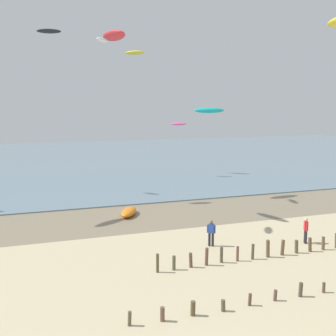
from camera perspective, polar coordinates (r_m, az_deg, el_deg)
The scene contains 13 objects.
wet_sand_strip at distance 35.46m, azimuth -8.27°, elevation -6.71°, with size 120.00×8.68×0.01m, color #84755B.
sea at distance 73.81m, azimuth -14.46°, elevation 0.93°, with size 160.00×70.00×0.10m, color slate.
groyne_mid at distance 23.24m, azimuth 18.77°, elevation -14.46°, with size 19.63×0.34×0.71m.
groyne_far at distance 27.10m, azimuth 11.29°, elevation -10.51°, with size 12.20×0.35×1.08m.
person_nearest_camera at distance 28.85m, azimuth 5.61°, elevation -8.28°, with size 0.47×0.39×1.71m.
person_mid_beach at distance 30.66m, azimuth 17.40°, elevation -7.63°, with size 0.35×0.53×1.71m.
grounded_kite at distance 36.66m, azimuth -5.10°, elevation -5.68°, with size 3.03×1.09×0.61m, color orange.
kite_aloft_0 at distance 43.52m, azimuth 5.36°, elevation 7.44°, with size 3.37×1.08×0.54m, color #19B2B7.
kite_aloft_3 at distance 36.34m, azimuth -7.04°, elevation 16.65°, with size 3.48×1.11×0.56m, color red.
kite_aloft_5 at distance 58.56m, azimuth -4.35°, elevation 14.66°, with size 2.85×0.91×0.46m, color yellow.
kite_aloft_6 at distance 42.87m, azimuth -15.18°, elevation 16.73°, with size 2.17×0.70×0.35m, color black.
kite_aloft_10 at distance 32.61m, azimuth -8.50°, elevation 16.05°, with size 1.84×0.59×0.29m, color white.
kite_aloft_11 at distance 55.07m, azimuth 1.35°, elevation 5.74°, with size 2.02×0.65×0.32m, color #E54C99.
Camera 1 is at (-6.74, -10.12, 9.10)m, focal length 47.08 mm.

